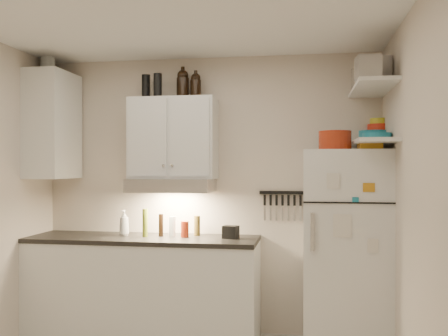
# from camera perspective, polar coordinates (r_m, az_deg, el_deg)

# --- Properties ---
(ceiling) EXTENTS (3.20, 3.00, 0.02)m
(ceiling) POSITION_cam_1_polar(r_m,az_deg,el_deg) (3.46, -6.86, 17.79)
(ceiling) COLOR white
(ceiling) RESTS_ON ground
(back_wall) EXTENTS (3.20, 0.02, 2.60)m
(back_wall) POSITION_cam_1_polar(r_m,az_deg,el_deg) (4.78, -1.77, -2.98)
(back_wall) COLOR beige
(back_wall) RESTS_ON ground
(right_wall) EXTENTS (0.02, 3.00, 2.60)m
(right_wall) POSITION_cam_1_polar(r_m,az_deg,el_deg) (3.25, 21.63, -4.47)
(right_wall) COLOR beige
(right_wall) RESTS_ON ground
(base_cabinet) EXTENTS (2.10, 0.60, 0.88)m
(base_cabinet) POSITION_cam_1_polar(r_m,az_deg,el_deg) (4.74, -9.24, -13.52)
(base_cabinet) COLOR white
(base_cabinet) RESTS_ON floor
(countertop) EXTENTS (2.10, 0.62, 0.04)m
(countertop) POSITION_cam_1_polar(r_m,az_deg,el_deg) (4.66, -9.24, -8.01)
(countertop) COLOR black
(countertop) RESTS_ON base_cabinet
(upper_cabinet) EXTENTS (0.80, 0.33, 0.75)m
(upper_cabinet) POSITION_cam_1_polar(r_m,az_deg,el_deg) (4.67, -5.80, 3.39)
(upper_cabinet) COLOR white
(upper_cabinet) RESTS_ON back_wall
(side_cabinet) EXTENTS (0.33, 0.55, 1.00)m
(side_cabinet) POSITION_cam_1_polar(r_m,az_deg,el_deg) (4.98, -18.97, 4.63)
(side_cabinet) COLOR white
(side_cabinet) RESTS_ON left_wall
(range_hood) EXTENTS (0.76, 0.46, 0.12)m
(range_hood) POSITION_cam_1_polar(r_m,az_deg,el_deg) (4.61, -6.01, -1.97)
(range_hood) COLOR silver
(range_hood) RESTS_ON back_wall
(fridge) EXTENTS (0.70, 0.68, 1.70)m
(fridge) POSITION_cam_1_polar(r_m,az_deg,el_deg) (4.40, 13.71, -9.15)
(fridge) COLOR white
(fridge) RESTS_ON floor
(shelf_hi) EXTENTS (0.30, 0.95, 0.03)m
(shelf_hi) POSITION_cam_1_polar(r_m,az_deg,el_deg) (4.27, 16.57, 8.75)
(shelf_hi) COLOR white
(shelf_hi) RESTS_ON right_wall
(shelf_lo) EXTENTS (0.30, 0.95, 0.03)m
(shelf_lo) POSITION_cam_1_polar(r_m,az_deg,el_deg) (4.23, 16.56, 2.84)
(shelf_lo) COLOR white
(shelf_lo) RESTS_ON right_wall
(knife_strip) EXTENTS (0.42, 0.02, 0.03)m
(knife_strip) POSITION_cam_1_polar(r_m,az_deg,el_deg) (4.66, 6.65, -2.81)
(knife_strip) COLOR black
(knife_strip) RESTS_ON back_wall
(dutch_oven) EXTENTS (0.27, 0.27, 0.15)m
(dutch_oven) POSITION_cam_1_polar(r_m,az_deg,el_deg) (4.20, 12.57, 3.09)
(dutch_oven) COLOR #9B2912
(dutch_oven) RESTS_ON fridge
(book_stack) EXTENTS (0.18, 0.22, 0.07)m
(book_stack) POSITION_cam_1_polar(r_m,az_deg,el_deg) (4.17, 16.31, 2.56)
(book_stack) COLOR #C78318
(book_stack) RESTS_ON fridge
(spice_jar) EXTENTS (0.07, 0.07, 0.10)m
(spice_jar) POSITION_cam_1_polar(r_m,az_deg,el_deg) (4.27, 13.52, 2.66)
(spice_jar) COLOR silver
(spice_jar) RESTS_ON fridge
(stock_pot) EXTENTS (0.36, 0.36, 0.19)m
(stock_pot) POSITION_cam_1_polar(r_m,az_deg,el_deg) (4.56, 16.02, 9.64)
(stock_pot) COLOR silver
(stock_pot) RESTS_ON shelf_hi
(tin_a) EXTENTS (0.26, 0.25, 0.22)m
(tin_a) POSITION_cam_1_polar(r_m,az_deg,el_deg) (4.21, 16.73, 10.59)
(tin_a) COLOR #AAAAAD
(tin_a) RESTS_ON shelf_hi
(tin_b) EXTENTS (0.19, 0.19, 0.17)m
(tin_b) POSITION_cam_1_polar(r_m,az_deg,el_deg) (3.94, 16.13, 10.96)
(tin_b) COLOR #AAAAAD
(tin_b) RESTS_ON shelf_hi
(bowl_teal) EXTENTS (0.26, 0.26, 0.10)m
(bowl_teal) POSITION_cam_1_polar(r_m,az_deg,el_deg) (4.58, 16.73, 3.47)
(bowl_teal) COLOR teal
(bowl_teal) RESTS_ON shelf_lo
(bowl_orange) EXTENTS (0.21, 0.21, 0.06)m
(bowl_orange) POSITION_cam_1_polar(r_m,az_deg,el_deg) (4.66, 17.31, 4.42)
(bowl_orange) COLOR red
(bowl_orange) RESTS_ON bowl_teal
(bowl_yellow) EXTENTS (0.16, 0.16, 0.05)m
(bowl_yellow) POSITION_cam_1_polar(r_m,az_deg,el_deg) (4.67, 17.31, 5.11)
(bowl_yellow) COLOR gold
(bowl_yellow) RESTS_ON bowl_orange
(plates) EXTENTS (0.27, 0.27, 0.06)m
(plates) POSITION_cam_1_polar(r_m,az_deg,el_deg) (4.20, 17.08, 3.45)
(plates) COLOR teal
(plates) RESTS_ON shelf_lo
(growler_a) EXTENTS (0.14, 0.14, 0.28)m
(growler_a) POSITION_cam_1_polar(r_m,az_deg,el_deg) (4.76, -4.73, 9.56)
(growler_a) COLOR black
(growler_a) RESTS_ON upper_cabinet
(growler_b) EXTENTS (0.13, 0.13, 0.24)m
(growler_b) POSITION_cam_1_polar(r_m,az_deg,el_deg) (4.71, -3.25, 9.41)
(growler_b) COLOR black
(growler_b) RESTS_ON upper_cabinet
(thermos_a) EXTENTS (0.09, 0.09, 0.22)m
(thermos_a) POSITION_cam_1_polar(r_m,az_deg,el_deg) (4.71, -7.59, 9.32)
(thermos_a) COLOR black
(thermos_a) RESTS_ON upper_cabinet
(thermos_b) EXTENTS (0.08, 0.08, 0.23)m
(thermos_b) POSITION_cam_1_polar(r_m,az_deg,el_deg) (4.82, -8.91, 9.14)
(thermos_b) COLOR black
(thermos_b) RESTS_ON upper_cabinet
(side_jar) EXTENTS (0.14, 0.14, 0.18)m
(side_jar) POSITION_cam_1_polar(r_m,az_deg,el_deg) (5.12, -19.51, 11.15)
(side_jar) COLOR silver
(side_jar) RESTS_ON side_cabinet
(soap_bottle) EXTENTS (0.12, 0.12, 0.26)m
(soap_bottle) POSITION_cam_1_polar(r_m,az_deg,el_deg) (4.76, -11.34, -5.99)
(soap_bottle) COLOR white
(soap_bottle) RESTS_ON countertop
(pepper_mill) EXTENTS (0.07, 0.07, 0.18)m
(pepper_mill) POSITION_cam_1_polar(r_m,az_deg,el_deg) (4.66, -3.10, -6.60)
(pepper_mill) COLOR brown
(pepper_mill) RESTS_ON countertop
(oil_bottle) EXTENTS (0.05, 0.05, 0.26)m
(oil_bottle) POSITION_cam_1_polar(r_m,az_deg,el_deg) (4.63, -9.00, -6.20)
(oil_bottle) COLOR #60701C
(oil_bottle) RESTS_ON countertop
(vinegar_bottle) EXTENTS (0.05, 0.05, 0.21)m
(vinegar_bottle) POSITION_cam_1_polar(r_m,az_deg,el_deg) (4.64, -7.21, -6.50)
(vinegar_bottle) COLOR black
(vinegar_bottle) RESTS_ON countertop
(clear_bottle) EXTENTS (0.06, 0.06, 0.18)m
(clear_bottle) POSITION_cam_1_polar(r_m,az_deg,el_deg) (4.63, -5.93, -6.67)
(clear_bottle) COLOR silver
(clear_bottle) RESTS_ON countertop
(red_jar) EXTENTS (0.09, 0.09, 0.15)m
(red_jar) POSITION_cam_1_polar(r_m,az_deg,el_deg) (4.57, -4.51, -6.99)
(red_jar) COLOR #9B2912
(red_jar) RESTS_ON countertop
(caddy) EXTENTS (0.15, 0.13, 0.11)m
(caddy) POSITION_cam_1_polar(r_m,az_deg,el_deg) (4.48, 0.77, -7.34)
(caddy) COLOR black
(caddy) RESTS_ON countertop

